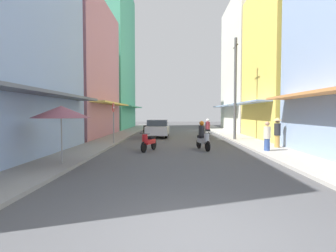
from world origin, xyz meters
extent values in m
plane|color=#4C4C4F|center=(0.00, 15.97, 0.00)|extent=(87.88, 87.88, 0.00)
cube|color=gray|center=(-4.89, 15.97, 0.06)|extent=(2.01, 47.94, 0.12)
cube|color=#ADA89E|center=(4.89, 15.97, 0.06)|extent=(2.01, 47.94, 0.12)
cube|color=slate|center=(-5.40, 5.82, 2.80)|extent=(1.10, 12.27, 0.12)
cube|color=#B7727F|center=(-8.90, 18.51, 5.58)|extent=(6.00, 10.56, 11.17)
cube|color=#EFD159|center=(-5.40, 18.51, 2.80)|extent=(1.10, 9.50, 0.12)
cube|color=#4CB28C|center=(-8.90, 30.30, 8.92)|extent=(6.00, 11.08, 17.84)
cube|color=#4CB28C|center=(-5.40, 30.30, 2.80)|extent=(1.10, 9.98, 0.12)
cube|color=#EFD159|center=(8.90, 16.46, 5.79)|extent=(6.00, 8.30, 11.58)
cube|color=#8CA5CC|center=(5.40, 16.46, 2.80)|extent=(1.10, 7.47, 0.12)
cube|color=silver|center=(8.90, 26.18, 7.12)|extent=(6.00, 10.35, 14.24)
cube|color=#8CA5CC|center=(5.40, 26.18, 2.80)|extent=(1.10, 9.32, 0.12)
cylinder|color=black|center=(2.28, 17.34, 0.28)|extent=(0.11, 0.56, 0.56)
cylinder|color=black|center=(2.35, 16.09, 0.28)|extent=(0.11, 0.56, 0.56)
cube|color=silver|center=(2.32, 16.66, 0.50)|extent=(0.33, 1.01, 0.24)
cube|color=black|center=(2.33, 16.46, 0.70)|extent=(0.31, 0.57, 0.14)
cylinder|color=silver|center=(2.29, 17.21, 0.70)|extent=(0.28, 0.28, 0.45)
cylinder|color=black|center=(2.29, 17.21, 0.95)|extent=(0.55, 0.06, 0.03)
cylinder|color=#99333F|center=(2.33, 16.51, 1.05)|extent=(0.34, 0.34, 0.55)
sphere|color=silver|center=(2.33, 16.51, 1.45)|extent=(0.26, 0.26, 0.26)
cylinder|color=black|center=(-2.89, 23.99, 0.28)|extent=(0.21, 0.56, 0.56)
cylinder|color=black|center=(-3.19, 22.77, 0.28)|extent=(0.21, 0.56, 0.56)
cube|color=black|center=(-3.05, 23.33, 0.50)|extent=(0.51, 1.04, 0.24)
cube|color=black|center=(-3.10, 23.14, 0.70)|extent=(0.41, 0.61, 0.14)
cylinder|color=black|center=(-2.92, 23.87, 0.70)|extent=(0.28, 0.28, 0.45)
cylinder|color=black|center=(-2.92, 23.87, 0.95)|extent=(0.54, 0.16, 0.03)
cylinder|color=black|center=(-1.80, 9.36, 0.28)|extent=(0.27, 0.55, 0.56)
cylinder|color=black|center=(-1.38, 10.54, 0.28)|extent=(0.27, 0.55, 0.56)
cube|color=red|center=(-1.57, 10.00, 0.50)|extent=(0.60, 1.04, 0.24)
cube|color=black|center=(-1.50, 10.18, 0.70)|extent=(0.45, 0.62, 0.14)
cylinder|color=red|center=(-1.76, 9.48, 0.70)|extent=(0.28, 0.28, 0.45)
cylinder|color=black|center=(-1.76, 9.48, 0.95)|extent=(0.53, 0.21, 0.03)
cylinder|color=black|center=(1.49, 9.86, 0.28)|extent=(0.23, 0.56, 0.56)
cylinder|color=black|center=(1.14, 11.06, 0.28)|extent=(0.23, 0.56, 0.56)
cube|color=#B2B2B7|center=(1.30, 10.51, 0.50)|extent=(0.55, 1.04, 0.24)
cube|color=black|center=(1.25, 10.70, 0.70)|extent=(0.43, 0.62, 0.14)
cylinder|color=#B2B2B7|center=(1.46, 9.98, 0.70)|extent=(0.28, 0.28, 0.45)
cylinder|color=black|center=(1.46, 9.98, 0.95)|extent=(0.54, 0.18, 0.03)
cylinder|color=#262628|center=(1.26, 10.65, 1.05)|extent=(0.34, 0.34, 0.55)
sphere|color=orange|center=(1.26, 10.65, 1.45)|extent=(0.26, 0.26, 0.26)
cube|color=silver|center=(-1.58, 18.43, 0.60)|extent=(1.84, 4.14, 0.70)
cube|color=#333D47|center=(-1.59, 18.28, 1.15)|extent=(1.64, 2.13, 0.60)
cylinder|color=black|center=(-2.31, 19.69, 0.32)|extent=(0.19, 0.64, 0.64)
cylinder|color=black|center=(-0.81, 19.66, 0.32)|extent=(0.19, 0.64, 0.64)
cylinder|color=black|center=(-2.36, 17.19, 0.32)|extent=(0.19, 0.64, 0.64)
cylinder|color=black|center=(-0.86, 17.16, 0.32)|extent=(0.19, 0.64, 0.64)
cylinder|color=#BF8C3F|center=(5.42, 10.70, 0.39)|extent=(0.28, 0.28, 0.78)
cylinder|color=#262628|center=(5.42, 10.70, 1.11)|extent=(0.34, 0.34, 0.66)
sphere|color=#9E7256|center=(5.42, 10.70, 1.58)|extent=(0.22, 0.22, 0.22)
cone|color=#D1B77A|center=(5.42, 10.70, 1.68)|extent=(0.44, 0.44, 0.16)
cylinder|color=#334C8C|center=(4.40, 9.36, 0.36)|extent=(0.28, 0.28, 0.72)
cylinder|color=beige|center=(4.40, 9.36, 1.03)|extent=(0.34, 0.34, 0.61)
sphere|color=tan|center=(4.40, 9.36, 1.48)|extent=(0.22, 0.22, 0.22)
cylinder|color=#99999E|center=(-4.45, 5.62, 1.05)|extent=(0.05, 0.05, 2.10)
cone|color=#8C4C59|center=(-4.45, 5.62, 2.05)|extent=(2.13, 2.13, 0.45)
cylinder|color=#4C4C4F|center=(4.13, 15.36, 3.68)|extent=(0.20, 0.20, 7.36)
cylinder|color=#3F382D|center=(4.13, 15.36, 6.76)|extent=(0.08, 1.20, 0.08)
cylinder|color=gray|center=(-4.03, 12.60, 1.30)|extent=(0.07, 0.07, 2.60)
cylinder|color=red|center=(-4.03, 12.60, 2.35)|extent=(0.02, 0.60, 0.60)
cube|color=white|center=(-4.03, 12.60, 2.35)|extent=(0.03, 0.40, 0.10)
camera|label=1|loc=(-0.31, -4.37, 2.01)|focal=29.20mm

